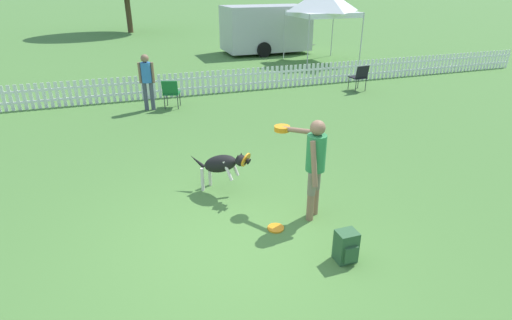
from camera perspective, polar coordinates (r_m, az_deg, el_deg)
name	(u,v)px	position (r m, az deg, el deg)	size (l,w,h in m)	color
ground_plane	(238,242)	(5.61, -2.60, -11.61)	(240.00, 240.00, 0.00)	#4C7A38
handler_person	(313,158)	(5.77, 8.16, 0.28)	(0.58, 1.03, 1.54)	#8C664C
leaping_dog	(222,164)	(6.58, -4.86, -0.58)	(0.90, 0.97, 0.82)	black
frisbee_near_handler	(276,228)	(5.86, 2.83, -9.69)	(0.24, 0.24, 0.02)	orange
backpack_on_grass	(346,247)	(5.29, 12.77, -11.97)	(0.26, 0.26, 0.42)	#2D5633
picket_fence	(162,86)	(12.57, -13.23, 10.25)	(27.88, 0.04, 0.71)	white
folding_chair_blue_left	(171,91)	(11.39, -12.06, 9.55)	(0.55, 0.56, 0.80)	#333338
folding_chair_green_right	(360,76)	(13.42, 14.59, 11.58)	(0.49, 0.51, 0.83)	#333338
canopy_tent_main	(324,2)	(17.95, 9.63, 21.39)	(2.46, 2.46, 3.02)	#B2B2B2
spectator_standing	(147,77)	(11.29, -15.34, 11.32)	(0.41, 0.27, 1.51)	#474C5B
equipment_trailer	(265,28)	(20.18, 1.37, 18.30)	(4.81, 2.39, 2.18)	#B7B7B7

